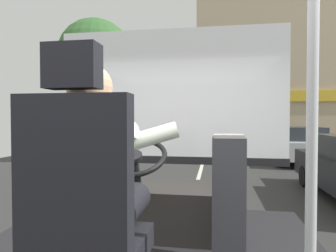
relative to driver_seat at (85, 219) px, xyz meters
The scene contains 11 objects.
ground 9.27m from the driver_seat, 89.54° to the left, with size 18.00×44.00×0.06m.
driver_seat is the anchor object (origin of this frame).
bus_driver 0.21m from the driver_seat, 90.00° to the left, with size 0.76×0.62×0.81m.
steering_console 1.25m from the driver_seat, 90.00° to the left, with size 1.10×0.97×0.82m.
handrail_pole 1.07m from the driver_seat, ahead, with size 0.04×0.04×2.06m.
fare_box 0.97m from the driver_seat, 47.68° to the left, with size 0.21×0.21×0.87m.
windshield_panel 2.06m from the driver_seat, 87.90° to the left, with size 2.50×0.08×1.48m.
street_tree 11.41m from the driver_seat, 112.73° to the left, with size 3.03×3.03×5.80m.
shop_building 19.61m from the driver_seat, 72.22° to the left, with size 12.88×5.64×8.76m.
parked_car_silver 11.79m from the driver_seat, 71.46° to the left, with size 2.02×3.88×1.44m.
parked_car_charcoal 17.14m from the driver_seat, 76.34° to the left, with size 1.96×4.38×1.23m.
Camera 1 is at (0.49, -1.57, 1.79)m, focal length 31.35 mm.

